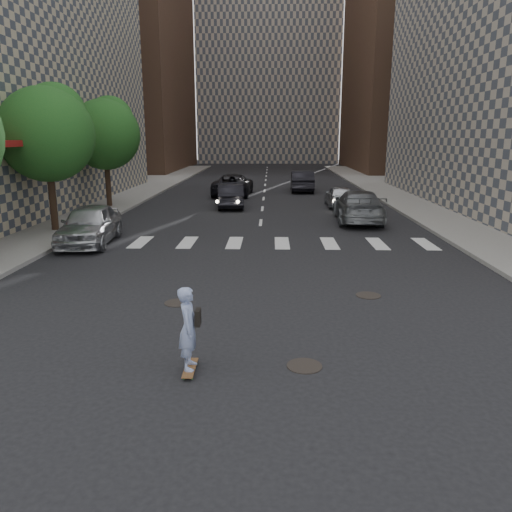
{
  "coord_description": "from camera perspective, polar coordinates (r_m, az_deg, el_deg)",
  "views": [
    {
      "loc": [
        0.51,
        -11.55,
        4.44
      ],
      "look_at": [
        0.13,
        1.33,
        1.3
      ],
      "focal_mm": 35.0,
      "sensor_mm": 36.0,
      "label": 1
    }
  ],
  "objects": [
    {
      "name": "tower_right",
      "position": [
        70.66,
        19.41,
        24.04
      ],
      "size": [
        18.0,
        24.0,
        36.0
      ],
      "primitive_type": "cube",
      "color": "brown",
      "rests_on": "ground"
    },
    {
      "name": "manhole_c",
      "position": [
        14.53,
        12.71,
        -4.41
      ],
      "size": [
        0.7,
        0.7,
        0.02
      ],
      "primitive_type": "cylinder",
      "color": "black",
      "rests_on": "ground"
    },
    {
      "name": "traffic_car_a",
      "position": [
        31.39,
        -2.93,
        6.88
      ],
      "size": [
        1.95,
        4.54,
        1.45
      ],
      "primitive_type": "imported",
      "rotation": [
        0.0,
        0.0,
        3.24
      ],
      "color": "black",
      "rests_on": "ground"
    },
    {
      "name": "tower_center",
      "position": [
        91.67,
        1.48,
        26.01
      ],
      "size": [
        22.0,
        20.0,
        48.0
      ],
      "primitive_type": "cube",
      "color": "#ADA08E",
      "rests_on": "ground"
    },
    {
      "name": "skateboarder",
      "position": [
        9.58,
        -7.66,
        -8.18
      ],
      "size": [
        0.42,
        0.86,
        1.71
      ],
      "rotation": [
        0.0,
        0.0,
        0.01
      ],
      "color": "brown",
      "rests_on": "ground"
    },
    {
      "name": "manhole_b",
      "position": [
        13.73,
        -8.97,
        -5.31
      ],
      "size": [
        0.7,
        0.7,
        0.02
      ],
      "primitive_type": "cylinder",
      "color": "black",
      "rests_on": "ground"
    },
    {
      "name": "traffic_car_c",
      "position": [
        37.84,
        -2.63,
        8.15
      ],
      "size": [
        2.95,
        5.85,
        1.59
      ],
      "primitive_type": "imported",
      "rotation": [
        0.0,
        0.0,
        3.09
      ],
      "color": "black",
      "rests_on": "ground"
    },
    {
      "name": "traffic_car_e",
      "position": [
        40.61,
        5.27,
        8.53
      ],
      "size": [
        1.79,
        5.01,
        1.64
      ],
      "primitive_type": "imported",
      "rotation": [
        0.0,
        0.0,
        3.13
      ],
      "color": "black",
      "rests_on": "ground"
    },
    {
      "name": "tower_left",
      "position": [
        71.36,
        -16.76,
        25.76
      ],
      "size": [
        18.0,
        24.0,
        40.0
      ],
      "primitive_type": "cube",
      "color": "brown",
      "rests_on": "ground"
    },
    {
      "name": "ground",
      "position": [
        12.39,
        -0.79,
        -7.32
      ],
      "size": [
        160.0,
        160.0,
        0.0
      ],
      "primitive_type": "plane",
      "color": "black",
      "rests_on": "ground"
    },
    {
      "name": "manhole_a",
      "position": [
        10.1,
        5.56,
        -12.39
      ],
      "size": [
        0.7,
        0.7,
        0.02
      ],
      "primitive_type": "cylinder",
      "color": "black",
      "rests_on": "ground"
    },
    {
      "name": "sidewalk_left",
      "position": [
        35.21,
        -23.67,
        5.43
      ],
      "size": [
        13.0,
        80.0,
        0.15
      ],
      "primitive_type": "cube",
      "color": "gray",
      "rests_on": "ground"
    },
    {
      "name": "traffic_car_d",
      "position": [
        32.07,
        9.52,
        6.78
      ],
      "size": [
        1.64,
        4.01,
        1.36
      ],
      "primitive_type": "imported",
      "rotation": [
        0.0,
        0.0,
        3.13
      ],
      "color": "silver",
      "rests_on": "ground"
    },
    {
      "name": "traffic_car_b",
      "position": [
        26.64,
        11.61,
        5.61
      ],
      "size": [
        2.61,
        5.8,
        1.65
      ],
      "primitive_type": "imported",
      "rotation": [
        0.0,
        0.0,
        3.09
      ],
      "color": "#5B5E62",
      "rests_on": "ground"
    },
    {
      "name": "tree_c",
      "position": [
        32.27,
        -16.77,
        13.5
      ],
      "size": [
        4.2,
        4.2,
        6.6
      ],
      "color": "#382619",
      "rests_on": "sidewalk_left"
    },
    {
      "name": "silver_sedan",
      "position": [
        21.85,
        -18.48,
        3.45
      ],
      "size": [
        2.31,
        4.95,
        1.64
      ],
      "primitive_type": "imported",
      "rotation": [
        0.0,
        0.0,
        0.08
      ],
      "color": "#B1B4B8",
      "rests_on": "ground"
    },
    {
      "name": "sidewalk_right",
      "position": [
        34.79,
        25.49,
        5.16
      ],
      "size": [
        13.0,
        80.0,
        0.15
      ],
      "primitive_type": "cube",
      "color": "gray",
      "rests_on": "ground"
    },
    {
      "name": "tree_b",
      "position": [
        24.78,
        -22.64,
        13.15
      ],
      "size": [
        4.2,
        4.2,
        6.6
      ],
      "color": "#382619",
      "rests_on": "sidewalk_left"
    }
  ]
}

